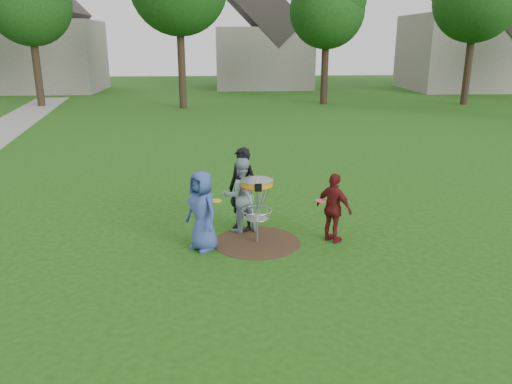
{
  "coord_description": "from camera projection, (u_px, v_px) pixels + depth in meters",
  "views": [
    {
      "loc": [
        -0.68,
        -9.55,
        4.02
      ],
      "look_at": [
        0.0,
        0.3,
        1.0
      ],
      "focal_mm": 35.0,
      "sensor_mm": 36.0,
      "label": 1
    }
  ],
  "objects": [
    {
      "name": "player_blue",
      "position": [
        202.0,
        211.0,
        9.78
      ],
      "size": [
        0.9,
        0.93,
        1.61
      ],
      "primitive_type": "imported",
      "rotation": [
        0.0,
        0.0,
        -0.86
      ],
      "color": "#314488",
      "rests_on": "ground"
    },
    {
      "name": "held_discs",
      "position": [
        258.0,
        194.0,
        10.21
      ],
      "size": [
        2.34,
        0.92,
        0.25
      ],
      "color": "yellow",
      "rests_on": "ground"
    },
    {
      "name": "ground",
      "position": [
        257.0,
        242.0,
        10.33
      ],
      "size": [
        100.0,
        100.0,
        0.0
      ],
      "primitive_type": "plane",
      "color": "#19470F",
      "rests_on": "ground"
    },
    {
      "name": "player_black",
      "position": [
        242.0,
        190.0,
        10.78
      ],
      "size": [
        0.8,
        0.76,
        1.83
      ],
      "primitive_type": "imported",
      "rotation": [
        0.0,
        0.0,
        -0.67
      ],
      "color": "black",
      "rests_on": "ground"
    },
    {
      "name": "disc_golf_basket",
      "position": [
        257.0,
        195.0,
        10.03
      ],
      "size": [
        0.66,
        0.67,
        1.38
      ],
      "color": "#9EA0A5",
      "rests_on": "ground"
    },
    {
      "name": "house_row",
      "position": [
        286.0,
        38.0,
        40.98
      ],
      "size": [
        44.5,
        10.65,
        11.62
      ],
      "color": "gray",
      "rests_on": "ground"
    },
    {
      "name": "disc_on_grass",
      "position": [
        207.0,
        245.0,
        10.15
      ],
      "size": [
        0.22,
        0.22,
        0.02
      ],
      "primitive_type": "cylinder",
      "color": "white",
      "rests_on": "ground"
    },
    {
      "name": "dirt_patch",
      "position": [
        257.0,
        242.0,
        10.33
      ],
      "size": [
        1.8,
        1.8,
        0.01
      ],
      "primitive_type": "cylinder",
      "color": "#47331E",
      "rests_on": "ground"
    },
    {
      "name": "player_grey",
      "position": [
        241.0,
        195.0,
        10.73
      ],
      "size": [
        0.92,
        0.79,
        1.64
      ],
      "primitive_type": "imported",
      "rotation": [
        0.0,
        0.0,
        3.37
      ],
      "color": "#7B969E",
      "rests_on": "ground"
    },
    {
      "name": "player_maroon",
      "position": [
        334.0,
        208.0,
        10.17
      ],
      "size": [
        0.82,
        0.88,
        1.46
      ],
      "primitive_type": "imported",
      "rotation": [
        0.0,
        0.0,
        2.27
      ],
      "color": "maroon",
      "rests_on": "ground"
    }
  ]
}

